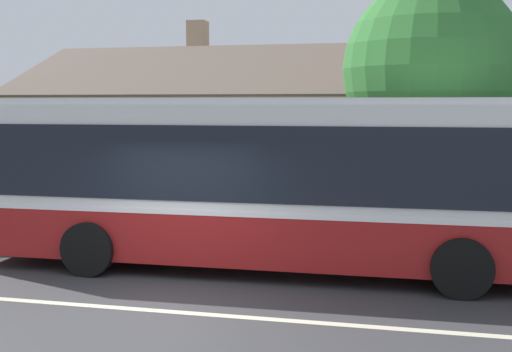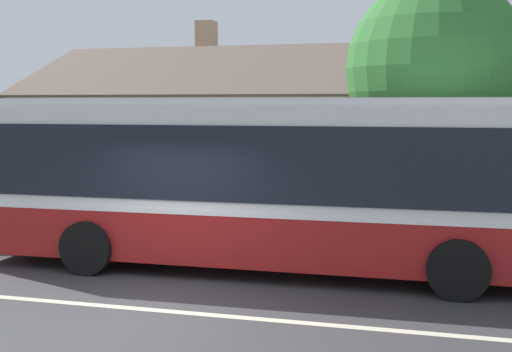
% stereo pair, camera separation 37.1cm
% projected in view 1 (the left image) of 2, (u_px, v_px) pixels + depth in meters
% --- Properties ---
extents(ground_plane, '(300.00, 300.00, 0.00)m').
position_uv_depth(ground_plane, '(153.00, 311.00, 9.77)').
color(ground_plane, '#38383A').
extents(sidewalk_far, '(60.00, 3.00, 0.15)m').
position_uv_depth(sidewalk_far, '(246.00, 230.00, 15.58)').
color(sidewalk_far, '#ADAAA3').
rests_on(sidewalk_far, ground).
extents(lane_divider_stripe, '(60.00, 0.16, 0.01)m').
position_uv_depth(lane_divider_stripe, '(153.00, 310.00, 9.77)').
color(lane_divider_stripe, beige).
rests_on(lane_divider_stripe, ground).
extents(community_building, '(21.99, 9.75, 6.27)m').
position_uv_depth(community_building, '(349.00, 142.00, 22.69)').
color(community_building, tan).
rests_on(community_building, ground).
extents(transit_bus, '(11.28, 2.86, 3.24)m').
position_uv_depth(transit_bus, '(268.00, 178.00, 12.13)').
color(transit_bus, maroon).
rests_on(transit_bus, ground).
extents(bench_by_building, '(1.81, 0.51, 0.94)m').
position_uv_depth(bench_by_building, '(50.00, 207.00, 15.89)').
color(bench_by_building, brown).
rests_on(bench_by_building, sidewalk_far).
extents(street_tree_primary, '(4.14, 4.14, 6.01)m').
position_uv_depth(street_tree_primary, '(437.00, 74.00, 14.78)').
color(street_tree_primary, '#4C3828').
rests_on(street_tree_primary, ground).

